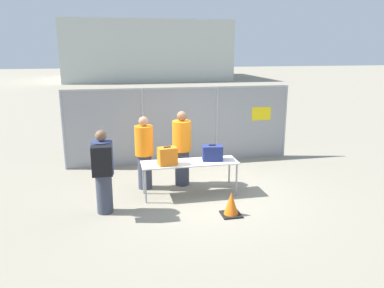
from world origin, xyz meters
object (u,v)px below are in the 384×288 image
(traffic_cone, at_px, (231,205))
(suitcase_orange, at_px, (167,156))
(utility_trailer, at_px, (191,130))
(security_worker_near, at_px, (182,147))
(security_worker_far, at_px, (144,152))
(inspection_table, at_px, (190,164))
(suitcase_navy, at_px, (212,153))
(traveler_hooded, at_px, (103,169))

(traffic_cone, bearing_deg, suitcase_orange, 133.97)
(suitcase_orange, height_order, utility_trailer, suitcase_orange)
(security_worker_near, height_order, utility_trailer, security_worker_near)
(security_worker_near, relative_size, security_worker_far, 1.05)
(security_worker_near, bearing_deg, utility_trailer, -88.23)
(security_worker_near, distance_m, utility_trailer, 4.55)
(traffic_cone, bearing_deg, inspection_table, 115.45)
(inspection_table, relative_size, security_worker_far, 1.24)
(suitcase_orange, distance_m, security_worker_near, 0.92)
(inspection_table, distance_m, traffic_cone, 1.48)
(suitcase_navy, bearing_deg, security_worker_near, 132.34)
(inspection_table, distance_m, utility_trailer, 5.20)
(traveler_hooded, bearing_deg, inspection_table, 9.69)
(suitcase_orange, distance_m, security_worker_far, 0.86)
(traffic_cone, bearing_deg, utility_trailer, 85.65)
(security_worker_far, xyz_separation_m, utility_trailer, (2.04, 4.43, -0.52))
(utility_trailer, bearing_deg, security_worker_near, -104.43)
(security_worker_far, bearing_deg, utility_trailer, -103.82)
(security_worker_far, bearing_deg, traveler_hooded, 64.93)
(suitcase_navy, height_order, security_worker_near, security_worker_near)
(traveler_hooded, bearing_deg, traffic_cone, -22.80)
(traveler_hooded, relative_size, utility_trailer, 0.53)
(utility_trailer, bearing_deg, security_worker_far, -114.76)
(suitcase_navy, xyz_separation_m, traffic_cone, (0.06, -1.31, -0.74))
(suitcase_orange, height_order, security_worker_far, security_worker_far)
(security_worker_far, relative_size, utility_trailer, 0.54)
(security_worker_near, xyz_separation_m, security_worker_far, (-0.92, -0.06, -0.04))
(traveler_hooded, relative_size, traffic_cone, 3.53)
(security_worker_far, distance_m, utility_trailer, 4.91)
(inspection_table, bearing_deg, security_worker_near, 93.90)
(traffic_cone, bearing_deg, security_worker_near, 108.27)
(suitcase_navy, bearing_deg, utility_trailer, 83.90)
(suitcase_navy, bearing_deg, security_worker_far, 158.63)
(suitcase_orange, bearing_deg, suitcase_navy, 7.91)
(security_worker_far, bearing_deg, suitcase_orange, 132.03)
(suitcase_orange, bearing_deg, traveler_hooded, -158.38)
(suitcase_navy, height_order, utility_trailer, suitcase_navy)
(inspection_table, bearing_deg, security_worker_far, 146.40)
(suitcase_navy, bearing_deg, traveler_hooded, -164.13)
(suitcase_orange, relative_size, utility_trailer, 0.13)
(security_worker_far, relative_size, traffic_cone, 3.58)
(traffic_cone, bearing_deg, suitcase_navy, 92.44)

